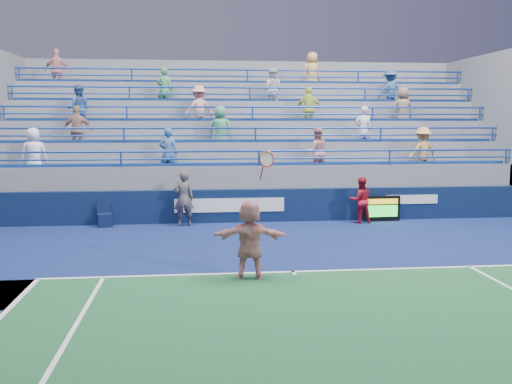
{
  "coord_description": "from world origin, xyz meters",
  "views": [
    {
      "loc": [
        -2.15,
        -12.12,
        3.31
      ],
      "look_at": [
        -0.55,
        2.5,
        1.5
      ],
      "focal_mm": 40.0,
      "sensor_mm": 36.0,
      "label": 1
    }
  ],
  "objects": [
    {
      "name": "ground",
      "position": [
        0.0,
        0.0,
        0.0
      ],
      "size": [
        120.0,
        120.0,
        0.0
      ],
      "primitive_type": "plane",
      "color": "#333538"
    },
    {
      "name": "serve_speed_board",
      "position": [
        4.07,
        6.12,
        0.43
      ],
      "size": [
        1.24,
        0.19,
        0.86
      ],
      "color": "black",
      "rests_on": "ground"
    },
    {
      "name": "tennis_player",
      "position": [
        -0.99,
        -0.34,
        0.85
      ],
      "size": [
        1.62,
        0.7,
        2.72
      ],
      "color": "white",
      "rests_on": "ground"
    },
    {
      "name": "ball_girl",
      "position": [
        3.27,
        5.9,
        0.76
      ],
      "size": [
        0.75,
        0.59,
        1.52
      ],
      "primitive_type": "imported",
      "rotation": [
        0.0,
        0.0,
        3.17
      ],
      "color": "#AF1424",
      "rests_on": "ground"
    },
    {
      "name": "judge_chair",
      "position": [
        -4.98,
        6.08,
        0.25
      ],
      "size": [
        0.53,
        0.53,
        0.77
      ],
      "color": "#0B1438",
      "rests_on": "ground"
    },
    {
      "name": "line_judge",
      "position": [
        -2.49,
        5.98,
        0.89
      ],
      "size": [
        0.72,
        0.55,
        1.78
      ],
      "primitive_type": "imported",
      "rotation": [
        0.0,
        0.0,
        3.34
      ],
      "color": "#141B38",
      "rests_on": "ground"
    },
    {
      "name": "sponsor_wall",
      "position": [
        0.0,
        6.5,
        0.55
      ],
      "size": [
        18.0,
        0.32,
        1.1
      ],
      "color": "#0A183C",
      "rests_on": "ground"
    },
    {
      "name": "bleacher_stand",
      "position": [
        -0.0,
        10.27,
        1.55
      ],
      "size": [
        18.0,
        5.6,
        6.13
      ],
      "color": "slate",
      "rests_on": "ground"
    }
  ]
}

